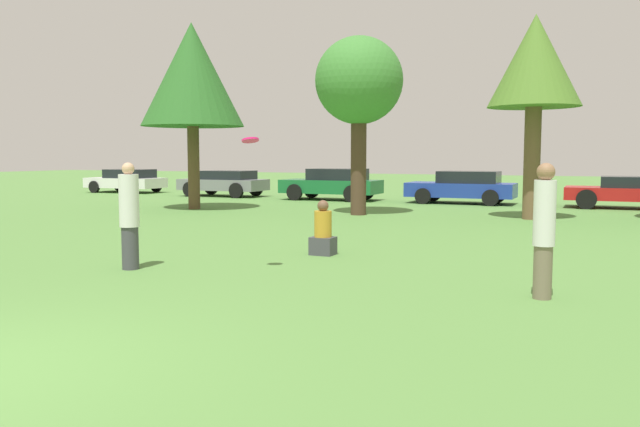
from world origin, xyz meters
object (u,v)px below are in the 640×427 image
parked_car_blue (463,187)px  parked_car_green (333,183)px  bystander_sitting (323,233)px  parked_car_grey (224,182)px  person_catcher (544,229)px  tree_1 (359,84)px  frisbee (250,140)px  person_thrower (129,216)px  parked_car_red (627,191)px  tree_2 (535,65)px  parked_car_white (127,180)px  tree_0 (192,76)px

parked_car_blue → parked_car_green: bearing=2.5°
bystander_sitting → parked_car_grey: (-11.45, 14.19, 0.22)m
bystander_sitting → parked_car_grey: bearing=128.9°
person_catcher → tree_1: (-6.60, 10.30, 3.24)m
parked_car_grey → bystander_sitting: bearing=128.4°
frisbee → parked_car_green: 17.27m
parked_car_blue → person_thrower: bearing=82.9°
person_catcher → parked_car_grey: (-15.68, 16.43, -0.29)m
parked_car_grey → frisbee: bearing=123.8°
parked_car_blue → parked_car_red: size_ratio=1.04×
person_thrower → bystander_sitting: bearing=45.4°
tree_2 → parked_car_green: size_ratio=1.43×
person_catcher → parked_car_red: size_ratio=0.45×
tree_2 → tree_1: bearing=-171.2°
frisbee → person_thrower: bearing=-166.0°
parked_car_white → parked_car_grey: 6.34m
tree_0 → parked_car_white: size_ratio=1.64×
person_thrower → parked_car_red: bearing=60.5°
parked_car_grey → parked_car_blue: 11.13m
parked_car_blue → tree_0: bearing=38.2°
parked_car_green → tree_0: bearing=66.4°
frisbee → tree_2: (3.12, 11.13, 2.43)m
tree_1 → bystander_sitting: bearing=-73.6°
tree_2 → parked_car_blue: 7.41m
person_thrower → parked_car_blue: bearing=78.7°
parked_car_green → person_catcher: bearing=121.3°
person_thrower → bystander_sitting: 3.64m
bystander_sitting → tree_1: bearing=106.4°
parked_car_white → parked_car_blue: size_ratio=0.95×
parked_car_grey → parked_car_red: (17.04, 0.13, -0.02)m
person_thrower → parked_car_grey: size_ratio=0.44×
tree_0 → tree_1: (6.17, 0.33, -0.53)m
parked_car_white → parked_car_grey: bearing=174.7°
parked_car_grey → parked_car_blue: parked_car_blue is taller
person_thrower → parked_car_grey: 19.27m
tree_0 → person_catcher: bearing=-38.0°
tree_1 → parked_car_red: size_ratio=1.40×
frisbee → tree_1: (-2.11, 10.32, 2.03)m
parked_car_white → parked_car_green: size_ratio=0.95×
bystander_sitting → parked_car_white: 23.08m
parked_car_red → tree_1: bearing=37.7°
tree_1 → parked_car_red: 10.73m
parked_car_blue → frisbee: bearing=89.7°
person_catcher → parked_car_blue: bearing=-79.3°
bystander_sitting → tree_2: tree_2 is taller
person_catcher → parked_car_blue: 17.15m
parked_car_white → parked_car_grey: (6.32, -0.53, 0.02)m
person_thrower → frisbee: 2.46m
bystander_sitting → parked_car_blue: size_ratio=0.25×
tree_0 → parked_car_white: (-9.23, 6.99, -4.09)m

